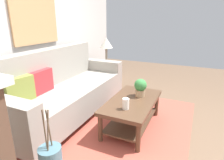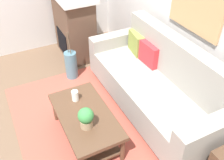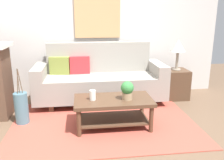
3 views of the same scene
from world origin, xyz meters
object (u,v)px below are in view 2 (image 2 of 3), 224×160
object	(u,v)px
coffee_table	(86,121)
fireplace	(74,25)
floor_vase	(71,65)
couch	(155,84)
throw_pillow_olive	(136,43)
throw_pillow_crimson	(149,54)
potted_plant_tabletop	(86,118)
tabletop_vase	(75,96)

from	to	relation	value
coffee_table	fireplace	distance (m)	2.13
floor_vase	couch	bearing A→B (deg)	32.59
throw_pillow_olive	coffee_table	size ratio (longest dim) A/B	0.33
throw_pillow_crimson	potted_plant_tabletop	world-z (taller)	throw_pillow_crimson
tabletop_vase	potted_plant_tabletop	distance (m)	0.49
coffee_table	tabletop_vase	bearing A→B (deg)	-177.66
tabletop_vase	floor_vase	distance (m)	1.11
coffee_table	fireplace	bearing A→B (deg)	163.11
throw_pillow_crimson	fireplace	distance (m)	1.67
throw_pillow_crimson	fireplace	world-z (taller)	fireplace
throw_pillow_crimson	floor_vase	xyz separation A→B (m)	(-0.87, -0.91, -0.44)
coffee_table	floor_vase	xyz separation A→B (m)	(-1.33, 0.28, -0.08)
throw_pillow_crimson	coffee_table	distance (m)	1.33
coffee_table	fireplace	xyz separation A→B (m)	(-2.02, 0.61, 0.27)
couch	floor_vase	world-z (taller)	couch
coffee_table	potted_plant_tabletop	distance (m)	0.32
floor_vase	coffee_table	bearing A→B (deg)	-11.79
throw_pillow_olive	floor_vase	xyz separation A→B (m)	(-0.51, -0.91, -0.44)
throw_pillow_crimson	floor_vase	distance (m)	1.34
potted_plant_tabletop	coffee_table	bearing A→B (deg)	163.77
couch	throw_pillow_crimson	world-z (taller)	couch
floor_vase	throw_pillow_crimson	bearing A→B (deg)	46.41
potted_plant_tabletop	floor_vase	bearing A→B (deg)	167.65
coffee_table	throw_pillow_crimson	bearing A→B (deg)	111.23
couch	fireplace	xyz separation A→B (m)	(-1.92, -0.45, 0.16)
coffee_table	couch	bearing A→B (deg)	95.33
tabletop_vase	potted_plant_tabletop	xyz separation A→B (m)	(0.48, -0.04, 0.07)
couch	fireplace	size ratio (longest dim) A/B	1.99
coffee_table	floor_vase	world-z (taller)	floor_vase
couch	floor_vase	xyz separation A→B (m)	(-1.23, -0.79, -0.19)
throw_pillow_olive	tabletop_vase	world-z (taller)	throw_pillow_olive
tabletop_vase	couch	bearing A→B (deg)	79.94
fireplace	throw_pillow_olive	bearing A→B (deg)	25.69
throw_pillow_olive	potted_plant_tabletop	world-z (taller)	throw_pillow_olive
tabletop_vase	fireplace	xyz separation A→B (m)	(-1.73, 0.63, 0.09)
throw_pillow_crimson	potted_plant_tabletop	bearing A→B (deg)	-62.43
couch	throw_pillow_crimson	bearing A→B (deg)	161.00
fireplace	throw_pillow_crimson	bearing A→B (deg)	20.26
throw_pillow_olive	tabletop_vase	size ratio (longest dim) A/B	2.56
tabletop_vase	floor_vase	world-z (taller)	tabletop_vase
coffee_table	tabletop_vase	xyz separation A→B (m)	(-0.29, -0.01, 0.19)
tabletop_vase	fireplace	size ratio (longest dim) A/B	0.12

